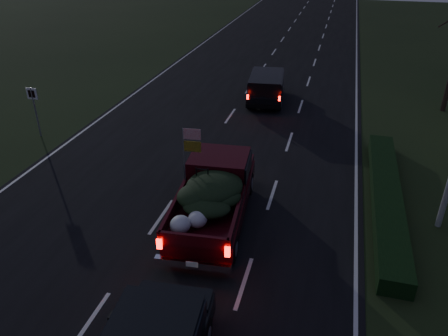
% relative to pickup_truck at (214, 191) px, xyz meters
% --- Properties ---
extents(ground, '(120.00, 120.00, 0.00)m').
position_rel_pickup_truck_xyz_m(ground, '(-1.85, -0.43, -1.14)').
color(ground, black).
rests_on(ground, ground).
extents(road_asphalt, '(14.00, 120.00, 0.02)m').
position_rel_pickup_truck_xyz_m(road_asphalt, '(-1.85, -0.43, -1.13)').
color(road_asphalt, black).
rests_on(road_asphalt, ground).
extents(hedge_row, '(1.00, 10.00, 0.60)m').
position_rel_pickup_truck_xyz_m(hedge_row, '(5.95, 2.57, -0.84)').
color(hedge_row, black).
rests_on(hedge_row, ground).
extents(route_sign, '(0.55, 0.08, 2.50)m').
position_rel_pickup_truck_xyz_m(route_sign, '(-10.35, 4.57, 0.52)').
color(route_sign, gray).
rests_on(route_sign, ground).
extents(pickup_truck, '(2.69, 5.95, 3.03)m').
position_rel_pickup_truck_xyz_m(pickup_truck, '(0.00, 0.00, 0.00)').
color(pickup_truck, '#3B080E').
rests_on(pickup_truck, ground).
extents(lead_suv, '(2.41, 4.81, 1.33)m').
position_rel_pickup_truck_xyz_m(lead_suv, '(-0.39, 12.48, -0.13)').
color(lead_suv, black).
rests_on(lead_suv, ground).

